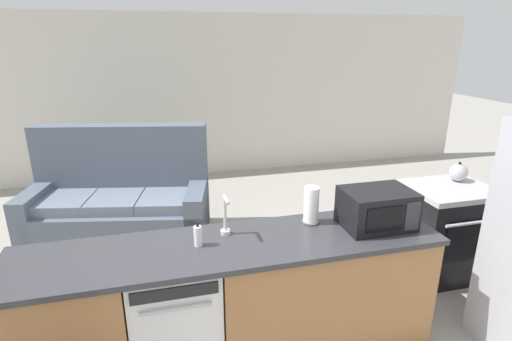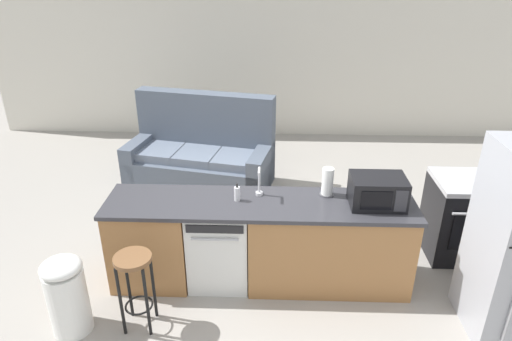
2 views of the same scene
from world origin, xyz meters
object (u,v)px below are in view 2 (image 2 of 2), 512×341
at_px(bar_stool, 135,276).
at_px(paper_towel_roll, 327,182).
at_px(microwave, 378,191).
at_px(soap_bottle, 237,194).
at_px(stove_range, 465,217).
at_px(kettle, 487,167).
at_px(couch, 202,156).
at_px(dishwasher, 219,244).
at_px(trash_bin, 67,295).

bearing_deg(bar_stool, paper_towel_roll, 26.68).
height_order(microwave, soap_bottle, microwave).
relative_size(stove_range, soap_bottle, 5.11).
height_order(kettle, couch, couch).
bearing_deg(stove_range, soap_bottle, -167.86).
xyz_separation_m(microwave, paper_towel_roll, (-0.44, 0.17, -0.00)).
bearing_deg(paper_towel_roll, kettle, 16.37).
height_order(stove_range, kettle, kettle).
height_order(dishwasher, soap_bottle, soap_bottle).
relative_size(microwave, kettle, 2.44).
xyz_separation_m(microwave, couch, (-1.98, 2.20, -0.65)).
bearing_deg(soap_bottle, kettle, 14.11).
distance_m(stove_range, paper_towel_roll, 1.71).
xyz_separation_m(stove_range, bar_stool, (-3.24, -1.22, 0.08)).
xyz_separation_m(paper_towel_roll, bar_stool, (-1.69, -0.85, -0.50)).
height_order(stove_range, bar_stool, stove_range).
xyz_separation_m(paper_towel_roll, trash_bin, (-2.27, -0.92, -0.66)).
bearing_deg(couch, dishwasher, -77.31).
bearing_deg(soap_bottle, dishwasher, -171.09).
distance_m(kettle, couch, 3.65).
relative_size(soap_bottle, kettle, 0.86).
bearing_deg(kettle, bar_stool, -158.36).
bearing_deg(kettle, stove_range, -142.29).
relative_size(stove_range, microwave, 1.80).
distance_m(paper_towel_roll, couch, 2.62).
bearing_deg(paper_towel_roll, trash_bin, -158.00).
relative_size(paper_towel_roll, trash_bin, 0.38).
xyz_separation_m(microwave, soap_bottle, (-1.30, 0.03, -0.07)).
relative_size(soap_bottle, bar_stool, 0.24).
height_order(dishwasher, trash_bin, dishwasher).
relative_size(bar_stool, trash_bin, 1.00).
bearing_deg(kettle, microwave, -152.12).
height_order(paper_towel_roll, trash_bin, paper_towel_roll).
height_order(dishwasher, kettle, kettle).
distance_m(microwave, paper_towel_roll, 0.47).
xyz_separation_m(dishwasher, microwave, (1.48, -0.00, 0.62)).
xyz_separation_m(stove_range, couch, (-3.09, 1.65, -0.06)).
distance_m(dishwasher, kettle, 2.91).
bearing_deg(couch, trash_bin, -104.03).
bearing_deg(soap_bottle, microwave, -1.32).
distance_m(paper_towel_roll, bar_stool, 1.95).
bearing_deg(bar_stool, soap_bottle, 40.42).
bearing_deg(soap_bottle, couch, 107.36).
distance_m(stove_range, soap_bottle, 2.53).
bearing_deg(microwave, trash_bin, -164.64).
relative_size(bar_stool, couch, 0.35).
bearing_deg(trash_bin, soap_bottle, 28.75).
relative_size(kettle, bar_stool, 0.28).
distance_m(paper_towel_roll, trash_bin, 2.54).
bearing_deg(bar_stool, stove_range, 20.67).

